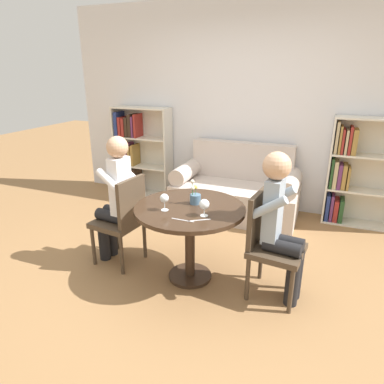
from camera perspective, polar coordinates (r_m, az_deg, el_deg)
ground_plane at (r=3.31m, az=-0.33°, el=-13.92°), size 16.00×16.00×0.00m
back_wall at (r=4.73m, az=9.28°, el=13.64°), size 5.20×0.05×2.70m
round_table at (r=3.03m, az=-0.35°, el=-4.83°), size 0.97×0.97×0.71m
couch at (r=4.56m, az=7.36°, el=0.07°), size 1.59×0.80×0.92m
bookshelf_left at (r=5.32m, az=-9.18°, el=6.56°), size 0.88×0.28×1.32m
bookshelf_right at (r=4.61m, az=25.64°, el=2.85°), size 0.88×0.28×1.32m
chair_left at (r=3.36m, az=-11.40°, el=-4.16°), size 0.47×0.47×0.90m
chair_right at (r=2.93m, az=12.70°, el=-7.99°), size 0.47×0.47×0.90m
person_left at (r=3.36m, az=-12.68°, el=-0.99°), size 0.44×0.37×1.28m
person_right at (r=2.83m, az=14.62°, el=-4.92°), size 0.44×0.37×1.26m
wine_glass_left at (r=2.88m, az=-4.63°, el=-1.13°), size 0.08×0.08×0.15m
wine_glass_right at (r=2.76m, az=2.05°, el=-2.15°), size 0.08×0.08×0.14m
flower_vase at (r=3.02m, az=0.52°, el=-0.85°), size 0.10×0.10×0.22m
knife_left_setting at (r=2.72m, az=1.17°, el=-4.71°), size 0.16×0.12×0.00m
fork_left_setting at (r=2.72m, az=-1.55°, el=-4.70°), size 0.19×0.01×0.00m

